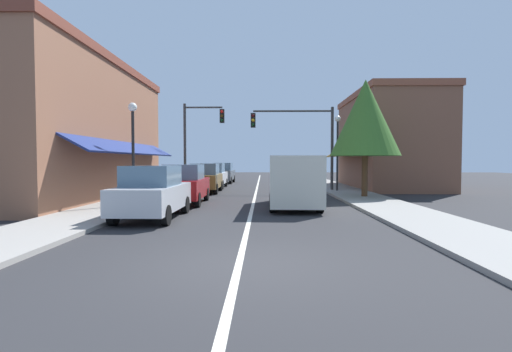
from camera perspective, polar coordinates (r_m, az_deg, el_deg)
ground_plane at (r=24.98m, az=0.07°, el=-2.14°), size 80.00×80.00×0.00m
sidewalk_left at (r=25.67m, az=-12.30°, el=-1.94°), size 2.60×56.00×0.12m
sidewalk_right at (r=25.48m, az=12.55°, el=-1.97°), size 2.60×56.00×0.12m
lane_center_stripe at (r=24.98m, az=0.07°, el=-2.13°), size 0.14×52.00×0.01m
storefront_left_block at (r=21.51m, az=-27.19°, el=6.27°), size 7.10×14.20×7.02m
storefront_right_block at (r=28.36m, az=19.43°, el=4.99°), size 6.38×10.20×6.66m
parked_car_nearest_left at (r=12.95m, az=-15.39°, el=-2.42°), size 1.80×4.11×1.77m
parked_car_second_left at (r=17.19m, az=-10.77°, el=-1.24°), size 1.84×4.13×1.77m
parked_car_third_left at (r=23.17m, az=-7.69°, el=-0.33°), size 1.83×4.12×1.77m
parked_car_far_left at (r=27.16m, az=-6.54°, el=0.06°), size 1.79×4.10×1.77m
parked_car_distant_left at (r=33.02m, az=-5.00°, el=0.45°), size 1.85×4.13×1.77m
van_in_lane at (r=15.65m, az=5.77°, el=-0.57°), size 2.10×5.23×2.12m
traffic_signal_mast_arm at (r=24.01m, az=7.09°, el=6.43°), size 5.23×0.50×5.33m
traffic_signal_left_corner at (r=25.51m, az=-8.85°, el=6.37°), size 2.76×0.50×5.75m
street_lamp_left_near at (r=16.29m, az=-18.15°, el=5.77°), size 0.36×0.36×4.31m
street_lamp_right_mid at (r=23.53m, az=12.25°, el=5.24°), size 0.36×0.36×4.68m
tree_right_near at (r=20.12m, az=16.24°, el=8.44°), size 3.53×3.53×6.07m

